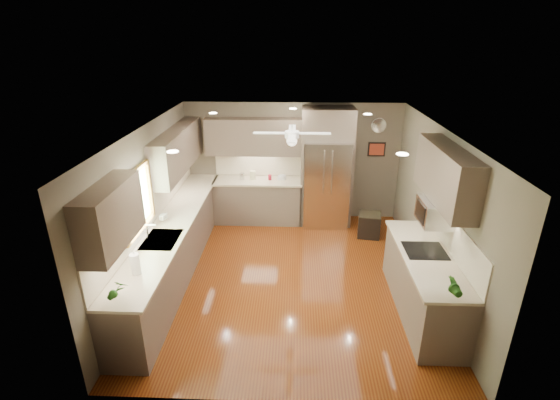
# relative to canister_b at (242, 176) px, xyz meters

# --- Properties ---
(floor) EXTENTS (5.00, 5.00, 0.00)m
(floor) POSITION_rel_canister_b_xyz_m (1.05, -2.20, -1.01)
(floor) COLOR #501D0A
(floor) RESTS_ON ground
(ceiling) EXTENTS (5.00, 5.00, 0.00)m
(ceiling) POSITION_rel_canister_b_xyz_m (1.05, -2.20, 1.49)
(ceiling) COLOR white
(ceiling) RESTS_ON ground
(wall_back) EXTENTS (4.50, 0.00, 4.50)m
(wall_back) POSITION_rel_canister_b_xyz_m (1.05, 0.30, 0.24)
(wall_back) COLOR #62594A
(wall_back) RESTS_ON ground
(wall_front) EXTENTS (4.50, 0.00, 4.50)m
(wall_front) POSITION_rel_canister_b_xyz_m (1.05, -4.70, 0.24)
(wall_front) COLOR #62594A
(wall_front) RESTS_ON ground
(wall_left) EXTENTS (0.00, 5.00, 5.00)m
(wall_left) POSITION_rel_canister_b_xyz_m (-1.20, -2.20, 0.24)
(wall_left) COLOR #62594A
(wall_left) RESTS_ON ground
(wall_right) EXTENTS (0.00, 5.00, 5.00)m
(wall_right) POSITION_rel_canister_b_xyz_m (3.30, -2.20, 0.24)
(wall_right) COLOR #62594A
(wall_right) RESTS_ON ground
(canister_b) EXTENTS (0.11, 0.11, 0.15)m
(canister_b) POSITION_rel_canister_b_xyz_m (0.00, 0.00, 0.00)
(canister_b) COLOR silver
(canister_b) RESTS_ON back_run
(canister_c) EXTENTS (0.13, 0.13, 0.19)m
(canister_c) POSITION_rel_canister_b_xyz_m (0.22, 0.02, 0.02)
(canister_c) COLOR #BCBB8D
(canister_c) RESTS_ON back_run
(canister_d) EXTENTS (0.09, 0.09, 0.11)m
(canister_d) POSITION_rel_canister_b_xyz_m (0.58, 0.00, -0.01)
(canister_d) COLOR maroon
(canister_d) RESTS_ON back_run
(soap_bottle) EXTENTS (0.10, 0.10, 0.18)m
(soap_bottle) POSITION_rel_canister_b_xyz_m (-1.03, -2.07, 0.02)
(soap_bottle) COLOR white
(soap_bottle) RESTS_ON left_run
(potted_plant_left) EXTENTS (0.19, 0.14, 0.33)m
(potted_plant_left) POSITION_rel_canister_b_xyz_m (-0.89, -4.22, 0.09)
(potted_plant_left) COLOR #1F5518
(potted_plant_left) RESTS_ON left_run
(potted_plant_right) EXTENTS (0.18, 0.15, 0.30)m
(potted_plant_right) POSITION_rel_canister_b_xyz_m (2.96, -3.99, 0.08)
(potted_plant_right) COLOR #1F5518
(potted_plant_right) RESTS_ON right_run
(bowl) EXTENTS (0.24, 0.24, 0.05)m
(bowl) POSITION_rel_canister_b_xyz_m (0.83, 0.01, -0.05)
(bowl) COLOR #BCBB8D
(bowl) RESTS_ON back_run
(left_run) EXTENTS (0.65, 4.70, 1.45)m
(left_run) POSITION_rel_canister_b_xyz_m (-0.90, -2.05, -0.53)
(left_run) COLOR brown
(left_run) RESTS_ON ground
(back_run) EXTENTS (1.85, 0.65, 1.45)m
(back_run) POSITION_rel_canister_b_xyz_m (0.33, 0.01, -0.53)
(back_run) COLOR brown
(back_run) RESTS_ON ground
(uppers) EXTENTS (4.50, 4.70, 0.95)m
(uppers) POSITION_rel_canister_b_xyz_m (0.31, -1.49, 0.86)
(uppers) COLOR brown
(uppers) RESTS_ON wall_left
(window) EXTENTS (0.05, 1.12, 0.92)m
(window) POSITION_rel_canister_b_xyz_m (-1.17, -2.70, 0.54)
(window) COLOR #BFF2B2
(window) RESTS_ON wall_left
(sink) EXTENTS (0.50, 0.70, 0.32)m
(sink) POSITION_rel_canister_b_xyz_m (-0.88, -2.70, -0.10)
(sink) COLOR silver
(sink) RESTS_ON left_run
(refrigerator) EXTENTS (1.06, 0.75, 2.45)m
(refrigerator) POSITION_rel_canister_b_xyz_m (1.75, -0.04, 0.18)
(refrigerator) COLOR silver
(refrigerator) RESTS_ON ground
(right_run) EXTENTS (0.70, 2.20, 1.45)m
(right_run) POSITION_rel_canister_b_xyz_m (2.98, -3.00, -0.53)
(right_run) COLOR brown
(right_run) RESTS_ON ground
(microwave) EXTENTS (0.43, 0.55, 0.34)m
(microwave) POSITION_rel_canister_b_xyz_m (3.08, -2.75, 0.47)
(microwave) COLOR silver
(microwave) RESTS_ON wall_right
(ceiling_fan) EXTENTS (1.18, 1.18, 0.32)m
(ceiling_fan) POSITION_rel_canister_b_xyz_m (1.05, -1.90, 1.32)
(ceiling_fan) COLOR white
(ceiling_fan) RESTS_ON ceiling
(recessed_lights) EXTENTS (2.84, 3.14, 0.01)m
(recessed_lights) POSITION_rel_canister_b_xyz_m (1.01, -1.80, 1.48)
(recessed_lights) COLOR white
(recessed_lights) RESTS_ON ceiling
(wall_clock) EXTENTS (0.30, 0.03, 0.30)m
(wall_clock) POSITION_rel_canister_b_xyz_m (2.80, 0.29, 1.04)
(wall_clock) COLOR white
(wall_clock) RESTS_ON wall_back
(framed_print) EXTENTS (0.36, 0.03, 0.30)m
(framed_print) POSITION_rel_canister_b_xyz_m (2.80, 0.28, 0.54)
(framed_print) COLOR black
(framed_print) RESTS_ON wall_back
(stool) EXTENTS (0.49, 0.49, 0.49)m
(stool) POSITION_rel_canister_b_xyz_m (2.61, -0.62, -0.77)
(stool) COLOR black
(stool) RESTS_ON ground
(paper_towel) EXTENTS (0.12, 0.12, 0.30)m
(paper_towel) POSITION_rel_canister_b_xyz_m (-0.90, -3.63, 0.07)
(paper_towel) COLOR white
(paper_towel) RESTS_ON left_run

